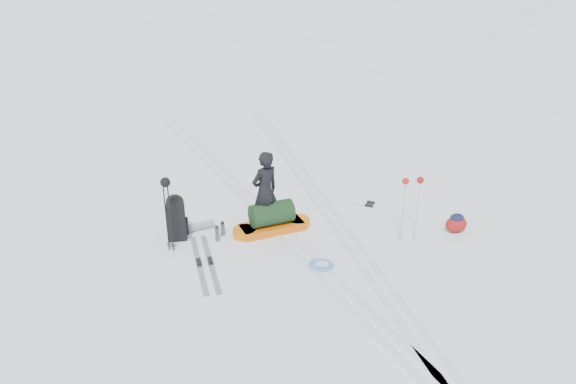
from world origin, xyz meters
The scene contains 14 objects.
ground centered at (0.00, 0.00, 0.00)m, with size 200.00×200.00×0.00m, color white.
snow_hill_backdrop centered at (62.69, 84.02, -69.02)m, with size 359.50×192.00×162.45m.
ski_tracks centered at (0.61, 0.88, 0.00)m, with size 3.38×17.97×0.01m.
skier centered at (-0.27, 0.47, 0.81)m, with size 0.59×0.39×1.62m, color black.
pulk_sled centered at (-0.17, 0.38, 0.23)m, with size 1.59×0.53×0.61m.
expedition_rucksack centered at (-1.88, 0.77, 0.41)m, with size 0.96×0.46×0.88m.
ski_poles_black centered at (-2.14, 0.38, 1.18)m, with size 0.18×0.18×1.44m.
ski_poles_silver centered at (2.09, -0.91, 1.07)m, with size 0.40×0.19×1.28m.
touring_skis_grey centered at (-1.70, -0.32, 0.02)m, with size 0.54×2.04×0.07m.
touring_skis_white centered at (2.18, 0.65, 0.01)m, with size 1.37×1.33×0.06m.
rope_coil centered at (0.18, -1.15, 0.03)m, with size 0.54×0.54×0.05m.
small_daypack centered at (3.14, -1.00, 0.18)m, with size 0.46×0.36×0.38m.
thermos_pair centered at (-1.19, 0.48, 0.14)m, with size 0.24×0.25×0.31m.
stuff_sack centered at (0.06, 0.47, 0.11)m, with size 0.43×0.36×0.23m.
Camera 1 is at (-3.54, -8.72, 5.19)m, focal length 35.00 mm.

